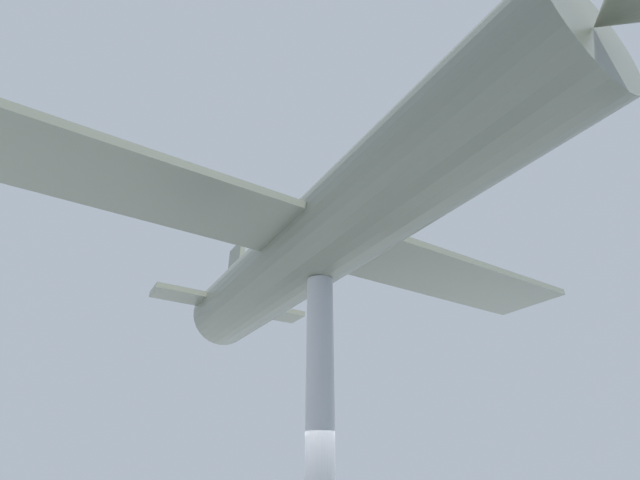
# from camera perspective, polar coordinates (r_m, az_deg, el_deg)

# --- Properties ---
(support_pylon_central) EXTENTS (0.58, 0.58, 5.68)m
(support_pylon_central) POSITION_cam_1_polar(r_m,az_deg,el_deg) (9.10, 0.00, -22.03)
(support_pylon_central) COLOR #B7B7BC
(support_pylon_central) RESTS_ON ground_plane
(suspended_airplane) EXTENTS (16.59, 14.67, 3.49)m
(suspended_airplane) POSITION_cam_1_polar(r_m,az_deg,el_deg) (10.11, 0.81, 0.68)
(suspended_airplane) COLOR slate
(suspended_airplane) RESTS_ON support_pylon_central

